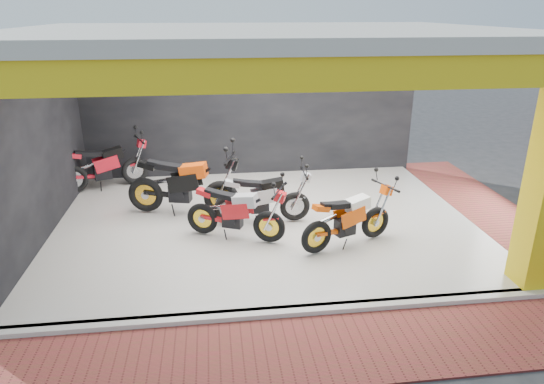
{
  "coord_description": "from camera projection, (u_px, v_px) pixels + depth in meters",
  "views": [
    {
      "loc": [
        -0.96,
        -6.65,
        4.0
      ],
      "look_at": [
        0.07,
        1.47,
        0.9
      ],
      "focal_mm": 32.0,
      "sensor_mm": 36.0,
      "label": 1
    }
  ],
  "objects": [
    {
      "name": "ground",
      "position": [
        279.0,
        277.0,
        7.7
      ],
      "size": [
        80.0,
        80.0,
        0.0
      ],
      "primitive_type": "plane",
      "color": "#2D2D30",
      "rests_on": "ground"
    },
    {
      "name": "showroom_floor",
      "position": [
        265.0,
        223.0,
        9.54
      ],
      "size": [
        8.0,
        6.0,
        0.1
      ],
      "primitive_type": "cube",
      "color": "silver",
      "rests_on": "ground"
    },
    {
      "name": "showroom_ceiling",
      "position": [
        264.0,
        34.0,
        8.28
      ],
      "size": [
        8.4,
        6.4,
        0.2
      ],
      "primitive_type": "cube",
      "color": "beige",
      "rests_on": "corner_column"
    },
    {
      "name": "back_wall",
      "position": [
        250.0,
        107.0,
        11.81
      ],
      "size": [
        8.2,
        0.2,
        3.5
      ],
      "primitive_type": "cube",
      "color": "black",
      "rests_on": "ground"
    },
    {
      "name": "left_wall",
      "position": [
        32.0,
        146.0,
        8.46
      ],
      "size": [
        0.2,
        6.2,
        3.5
      ],
      "primitive_type": "cube",
      "color": "black",
      "rests_on": "ground"
    },
    {
      "name": "header_beam_front",
      "position": [
        293.0,
        73.0,
        5.6
      ],
      "size": [
        8.4,
        0.3,
        0.4
      ],
      "primitive_type": "cube",
      "color": "yellow",
      "rests_on": "corner_column"
    },
    {
      "name": "header_beam_right",
      "position": [
        481.0,
        50.0,
        8.86
      ],
      "size": [
        0.3,
        6.4,
        0.4
      ],
      "primitive_type": "cube",
      "color": "yellow",
      "rests_on": "corner_column"
    },
    {
      "name": "floor_kerb",
      "position": [
        289.0,
        312.0,
        6.74
      ],
      "size": [
        8.0,
        0.2,
        0.1
      ],
      "primitive_type": "cube",
      "color": "silver",
      "rests_on": "ground"
    },
    {
      "name": "paver_front",
      "position": [
        299.0,
        351.0,
        6.03
      ],
      "size": [
        9.0,
        1.4,
        0.03
      ],
      "primitive_type": "cube",
      "color": "maroon",
      "rests_on": "ground"
    },
    {
      "name": "paver_right",
      "position": [
        493.0,
        212.0,
        10.12
      ],
      "size": [
        1.4,
        7.0,
        0.03
      ],
      "primitive_type": "cube",
      "color": "maroon",
      "rests_on": "ground"
    },
    {
      "name": "moto_hero",
      "position": [
        376.0,
        208.0,
        8.59
      ],
      "size": [
        2.07,
        1.38,
        1.19
      ],
      "primitive_type": null,
      "rotation": [
        0.0,
        0.0,
        0.37
      ],
      "color": "#EE510A",
      "rests_on": "showroom_floor"
    },
    {
      "name": "moto_row_a",
      "position": [
        269.0,
        212.0,
        8.41
      ],
      "size": [
        2.09,
        1.45,
        1.2
      ],
      "primitive_type": null,
      "rotation": [
        0.0,
        0.0,
        -0.41
      ],
      "color": "red",
      "rests_on": "showroom_floor"
    },
    {
      "name": "moto_row_b",
      "position": [
        295.0,
        193.0,
        9.28
      ],
      "size": [
        1.97,
        0.76,
        1.2
      ],
      "primitive_type": null,
      "rotation": [
        0.0,
        0.0,
        -0.01
      ],
      "color": "#B5B9BE",
      "rests_on": "showroom_floor"
    },
    {
      "name": "moto_row_c",
      "position": [
        221.0,
        181.0,
        9.49
      ],
      "size": [
        2.54,
        1.43,
        1.47
      ],
      "primitive_type": null,
      "rotation": [
        0.0,
        0.0,
        -0.24
      ],
      "color": "black",
      "rests_on": "showroom_floor"
    },
    {
      "name": "moto_row_d",
      "position": [
        134.0,
        158.0,
        11.28
      ],
      "size": [
        2.24,
        1.49,
        1.28
      ],
      "primitive_type": null,
      "rotation": [
        0.0,
        0.0,
        0.37
      ],
      "color": "red",
      "rests_on": "showroom_floor"
    }
  ]
}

